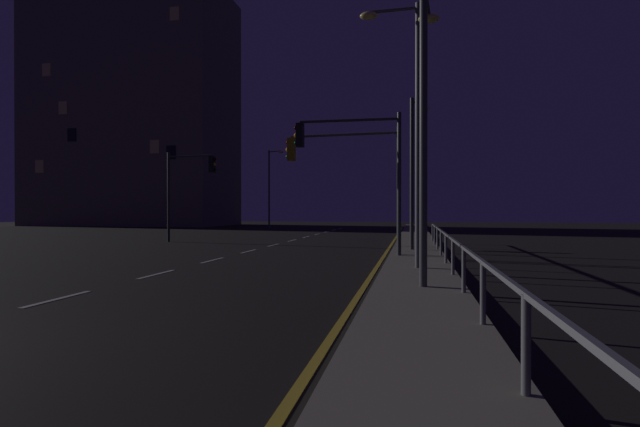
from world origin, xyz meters
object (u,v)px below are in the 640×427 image
(traffic_light_far_left, at_px, (346,164))
(street_lamp_corner, at_px, (271,182))
(traffic_light_far_right, at_px, (353,155))
(building_distant, at_px, (134,111))
(street_lamp_far_end, at_px, (409,111))
(street_lamp_median, at_px, (425,102))
(traffic_light_mid_left, at_px, (189,179))
(street_lamp_across_street, at_px, (414,159))

(traffic_light_far_left, xyz_separation_m, street_lamp_corner, (-11.35, 27.14, 0.93))
(traffic_light_far_right, xyz_separation_m, building_distant, (-32.02, 36.06, 10.21))
(street_lamp_far_end, bearing_deg, street_lamp_median, -83.39)
(traffic_light_mid_left, relative_size, street_lamp_median, 0.75)
(street_lamp_median, distance_m, street_lamp_across_street, 10.44)
(street_lamp_far_end, height_order, street_lamp_median, street_lamp_far_end)
(building_distant, bearing_deg, traffic_light_far_right, -48.40)
(traffic_light_far_left, distance_m, building_distant, 48.72)
(street_lamp_median, xyz_separation_m, street_lamp_corner, (-14.30, 34.89, 0.25))
(street_lamp_far_end, xyz_separation_m, building_distant, (-34.24, 39.97, 9.37))
(traffic_light_far_right, distance_m, building_distant, 49.29)
(street_lamp_corner, xyz_separation_m, building_distant, (-20.32, 8.36, 9.57))
(street_lamp_median, relative_size, building_distant, 0.25)
(traffic_light_far_right, bearing_deg, street_lamp_across_street, 53.82)
(traffic_light_far_left, relative_size, street_lamp_median, 0.71)
(street_lamp_across_street, bearing_deg, street_lamp_far_end, -91.22)
(street_lamp_corner, distance_m, building_distant, 23.97)
(traffic_light_mid_left, height_order, street_lamp_median, street_lamp_median)
(street_lamp_median, bearing_deg, street_lamp_far_end, 96.61)
(street_lamp_median, height_order, building_distant, building_distant)
(traffic_light_far_right, height_order, street_lamp_corner, street_lamp_corner)
(traffic_light_far_left, height_order, building_distant, building_distant)
(traffic_light_far_right, height_order, building_distant, building_distant)
(traffic_light_far_right, bearing_deg, traffic_light_far_left, 121.69)
(traffic_light_mid_left, bearing_deg, traffic_light_far_left, -34.16)
(traffic_light_far_left, distance_m, street_lamp_far_end, 5.28)
(traffic_light_mid_left, height_order, street_lamp_far_end, street_lamp_far_end)
(traffic_light_mid_left, xyz_separation_m, street_lamp_median, (13.28, -14.77, 0.73))
(street_lamp_median, xyz_separation_m, building_distant, (-34.62, 43.25, 9.82))
(traffic_light_mid_left, xyz_separation_m, street_lamp_far_end, (12.90, -11.49, 1.18))
(street_lamp_far_end, relative_size, street_lamp_corner, 1.02)
(building_distant, bearing_deg, street_lamp_across_street, -43.66)
(traffic_light_mid_left, distance_m, street_lamp_across_street, 13.77)
(street_lamp_median, relative_size, street_lamp_corner, 0.90)
(street_lamp_across_street, bearing_deg, building_distant, 136.34)
(street_lamp_corner, xyz_separation_m, street_lamp_across_street, (14.07, -24.46, -0.49))
(street_lamp_far_end, bearing_deg, traffic_light_mid_left, 138.32)
(street_lamp_corner, height_order, street_lamp_across_street, street_lamp_corner)
(traffic_light_far_left, bearing_deg, traffic_light_far_right, -58.31)
(street_lamp_median, height_order, street_lamp_across_street, street_lamp_median)
(traffic_light_far_left, relative_size, building_distant, 0.18)
(traffic_light_far_left, xyz_separation_m, street_lamp_far_end, (2.57, -4.47, 1.13))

